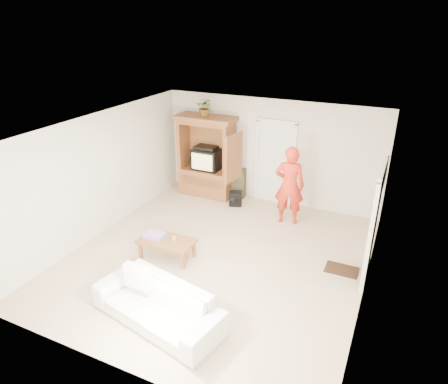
# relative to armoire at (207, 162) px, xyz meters

# --- Properties ---
(floor) EXTENTS (6.00, 6.00, 0.00)m
(floor) POSITION_rel_armoire_xyz_m (1.58, -2.66, -0.91)
(floor) COLOR tan
(floor) RESTS_ON ground
(ceiling) EXTENTS (6.00, 6.00, 0.00)m
(ceiling) POSITION_rel_armoire_xyz_m (1.58, -2.66, 1.69)
(ceiling) COLOR white
(ceiling) RESTS_ON floor
(wall_back) EXTENTS (5.50, 0.00, 5.50)m
(wall_back) POSITION_rel_armoire_xyz_m (1.58, 0.34, 0.39)
(wall_back) COLOR silver
(wall_back) RESTS_ON floor
(wall_front) EXTENTS (5.50, 0.00, 5.50)m
(wall_front) POSITION_rel_armoire_xyz_m (1.58, -5.66, 0.39)
(wall_front) COLOR silver
(wall_front) RESTS_ON floor
(wall_left) EXTENTS (0.00, 6.00, 6.00)m
(wall_left) POSITION_rel_armoire_xyz_m (-1.17, -2.66, 0.39)
(wall_left) COLOR silver
(wall_left) RESTS_ON floor
(wall_right) EXTENTS (0.00, 6.00, 6.00)m
(wall_right) POSITION_rel_armoire_xyz_m (4.33, -2.66, 0.39)
(wall_right) COLOR silver
(wall_right) RESTS_ON floor
(armoire) EXTENTS (1.82, 1.14, 2.10)m
(armoire) POSITION_rel_armoire_xyz_m (0.00, 0.00, 0.00)
(armoire) COLOR #9A5D2F
(armoire) RESTS_ON floor
(door_back) EXTENTS (0.85, 0.05, 2.04)m
(door_back) POSITION_rel_armoire_xyz_m (1.73, 0.31, 0.11)
(door_back) COLOR white
(door_back) RESTS_ON floor
(doorway_right) EXTENTS (0.05, 0.90, 2.04)m
(doorway_right) POSITION_rel_armoire_xyz_m (4.30, -2.06, 0.11)
(doorway_right) COLOR black
(doorway_right) RESTS_ON floor
(framed_picture) EXTENTS (0.03, 0.60, 0.48)m
(framed_picture) POSITION_rel_armoire_xyz_m (4.31, -0.76, 0.69)
(framed_picture) COLOR black
(framed_picture) RESTS_ON wall_right
(doormat) EXTENTS (0.60, 0.40, 0.02)m
(doormat) POSITION_rel_armoire_xyz_m (3.88, -2.06, -0.90)
(doormat) COLOR #382316
(doormat) RESTS_ON floor
(plant) EXTENTS (0.47, 0.43, 0.44)m
(plant) POSITION_rel_armoire_xyz_m (-0.02, -0.03, 1.41)
(plant) COLOR #4C7238
(plant) RESTS_ON armoire
(man) EXTENTS (0.73, 0.54, 1.82)m
(man) POSITION_rel_armoire_xyz_m (2.38, -0.63, 0.00)
(man) COLOR red
(man) RESTS_ON floor
(sofa) EXTENTS (2.28, 1.27, 0.63)m
(sofa) POSITION_rel_armoire_xyz_m (1.51, -4.66, -0.59)
(sofa) COLOR white
(sofa) RESTS_ON floor
(coffee_table) EXTENTS (1.09, 0.62, 0.40)m
(coffee_table) POSITION_rel_armoire_xyz_m (0.68, -3.08, -0.56)
(coffee_table) COLOR brown
(coffee_table) RESTS_ON floor
(towel) EXTENTS (0.39, 0.29, 0.08)m
(towel) POSITION_rel_armoire_xyz_m (0.41, -3.08, -0.47)
(towel) COLOR #FF54B4
(towel) RESTS_ON coffee_table
(candle) EXTENTS (0.08, 0.08, 0.10)m
(candle) POSITION_rel_armoire_xyz_m (0.83, -3.03, -0.46)
(candle) COLOR tan
(candle) RESTS_ON coffee_table
(backpack_black) EXTENTS (0.35, 0.27, 0.38)m
(backpack_black) POSITION_rel_armoire_xyz_m (0.97, -0.38, -0.72)
(backpack_black) COLOR black
(backpack_black) RESTS_ON floor
(backpack_olive) EXTENTS (0.45, 0.36, 0.77)m
(backpack_olive) POSITION_rel_armoire_xyz_m (0.78, 0.19, -0.52)
(backpack_olive) COLOR #47442B
(backpack_olive) RESTS_ON floor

